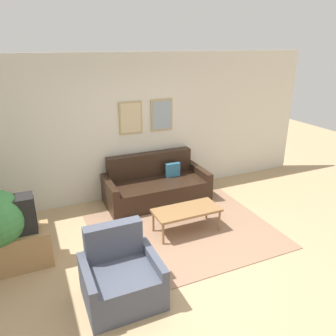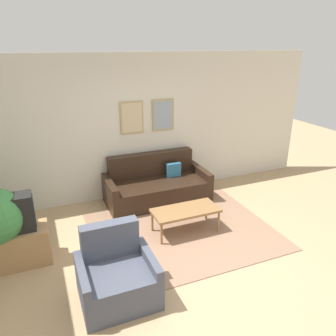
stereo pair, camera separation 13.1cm
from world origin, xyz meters
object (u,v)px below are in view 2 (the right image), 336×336
(armchair, at_px, (117,277))
(couch, at_px, (156,186))
(tv, at_px, (11,214))
(coffee_table, at_px, (186,211))

(armchair, bearing_deg, couch, 71.43)
(tv, bearing_deg, coffee_table, -3.19)
(couch, bearing_deg, coffee_table, -88.96)
(armchair, bearing_deg, coffee_table, 48.45)
(coffee_table, relative_size, armchair, 1.21)
(coffee_table, bearing_deg, armchair, -143.76)
(tv, relative_size, armchair, 0.65)
(coffee_table, relative_size, tv, 1.86)
(coffee_table, xyz_separation_m, tv, (-2.45, 0.14, 0.40))
(coffee_table, height_order, tv, tv)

